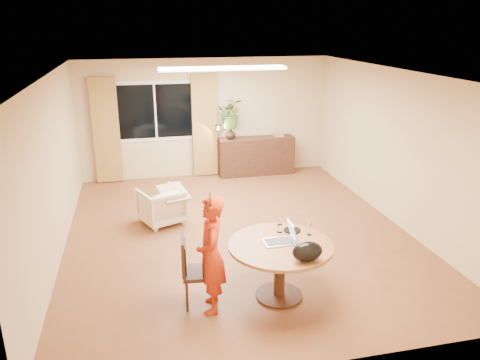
# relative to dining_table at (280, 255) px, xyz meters

# --- Properties ---
(floor) EXTENTS (6.50, 6.50, 0.00)m
(floor) POSITION_rel_dining_table_xyz_m (-0.10, 1.95, -0.58)
(floor) COLOR brown
(floor) RESTS_ON ground
(ceiling) EXTENTS (6.50, 6.50, 0.00)m
(ceiling) POSITION_rel_dining_table_xyz_m (-0.10, 1.95, 2.02)
(ceiling) COLOR white
(ceiling) RESTS_ON wall_back
(wall_back) EXTENTS (5.50, 0.00, 5.50)m
(wall_back) POSITION_rel_dining_table_xyz_m (-0.10, 5.20, 0.72)
(wall_back) COLOR tan
(wall_back) RESTS_ON floor
(wall_left) EXTENTS (0.00, 6.50, 6.50)m
(wall_left) POSITION_rel_dining_table_xyz_m (-2.85, 1.95, 0.72)
(wall_left) COLOR tan
(wall_left) RESTS_ON floor
(wall_right) EXTENTS (0.00, 6.50, 6.50)m
(wall_right) POSITION_rel_dining_table_xyz_m (2.65, 1.95, 0.72)
(wall_right) COLOR tan
(wall_right) RESTS_ON floor
(window) EXTENTS (1.70, 0.03, 1.30)m
(window) POSITION_rel_dining_table_xyz_m (-1.20, 5.18, 0.92)
(window) COLOR white
(window) RESTS_ON wall_back
(curtain_left) EXTENTS (0.55, 0.08, 2.25)m
(curtain_left) POSITION_rel_dining_table_xyz_m (-2.25, 5.11, 0.56)
(curtain_left) COLOR olive
(curtain_left) RESTS_ON wall_back
(curtain_right) EXTENTS (0.55, 0.08, 2.25)m
(curtain_right) POSITION_rel_dining_table_xyz_m (-0.15, 5.11, 0.56)
(curtain_right) COLOR olive
(curtain_right) RESTS_ON wall_back
(ceiling_panel) EXTENTS (2.20, 0.35, 0.05)m
(ceiling_panel) POSITION_rel_dining_table_xyz_m (-0.10, 3.15, 1.98)
(ceiling_panel) COLOR white
(ceiling_panel) RESTS_ON ceiling
(dining_table) EXTENTS (1.30, 1.30, 0.74)m
(dining_table) POSITION_rel_dining_table_xyz_m (0.00, 0.00, 0.00)
(dining_table) COLOR brown
(dining_table) RESTS_ON floor
(dining_chair) EXTENTS (0.47, 0.43, 0.90)m
(dining_chair) POSITION_rel_dining_table_xyz_m (-1.01, 0.08, -0.13)
(dining_chair) COLOR black
(dining_chair) RESTS_ON floor
(child) EXTENTS (0.57, 0.42, 1.45)m
(child) POSITION_rel_dining_table_xyz_m (-0.87, -0.07, 0.15)
(child) COLOR red
(child) RESTS_ON floor
(laptop) EXTENTS (0.39, 0.26, 0.26)m
(laptop) POSITION_rel_dining_table_xyz_m (-0.01, 0.05, 0.29)
(laptop) COLOR #B7B7BC
(laptop) RESTS_ON dining_table
(tumbler) EXTENTS (0.09, 0.09, 0.11)m
(tumbler) POSITION_rel_dining_table_xyz_m (0.10, 0.34, 0.21)
(tumbler) COLOR white
(tumbler) RESTS_ON dining_table
(wine_glass) EXTENTS (0.07, 0.07, 0.18)m
(wine_glass) POSITION_rel_dining_table_xyz_m (0.44, 0.17, 0.25)
(wine_glass) COLOR white
(wine_glass) RESTS_ON dining_table
(pot_lid) EXTENTS (0.26, 0.26, 0.04)m
(pot_lid) POSITION_rel_dining_table_xyz_m (0.27, 0.33, 0.18)
(pot_lid) COLOR white
(pot_lid) RESTS_ON dining_table
(handbag) EXTENTS (0.39, 0.27, 0.24)m
(handbag) POSITION_rel_dining_table_xyz_m (0.17, -0.48, 0.28)
(handbag) COLOR black
(handbag) RESTS_ON dining_table
(armchair) EXTENTS (0.88, 0.89, 0.63)m
(armchair) POSITION_rel_dining_table_xyz_m (-1.30, 2.66, -0.27)
(armchair) COLOR beige
(armchair) RESTS_ON floor
(throw) EXTENTS (0.59, 0.66, 0.03)m
(throw) POSITION_rel_dining_table_xyz_m (-1.09, 2.60, 0.06)
(throw) COLOR beige
(throw) RESTS_ON armchair
(sideboard) EXTENTS (1.71, 0.42, 0.85)m
(sideboard) POSITION_rel_dining_table_xyz_m (1.00, 4.96, -0.15)
(sideboard) COLOR black
(sideboard) RESTS_ON floor
(vase) EXTENTS (0.25, 0.25, 0.25)m
(vase) POSITION_rel_dining_table_xyz_m (0.40, 4.96, 0.40)
(vase) COLOR black
(vase) RESTS_ON sideboard
(bouquet) EXTENTS (0.73, 0.68, 0.66)m
(bouquet) POSITION_rel_dining_table_xyz_m (0.42, 4.96, 0.85)
(bouquet) COLOR #336726
(bouquet) RESTS_ON vase
(book_stack) EXTENTS (0.25, 0.21, 0.09)m
(book_stack) POSITION_rel_dining_table_xyz_m (1.52, 4.96, 0.32)
(book_stack) COLOR #8B5E47
(book_stack) RESTS_ON sideboard
(desk_lamp) EXTENTS (0.17, 0.17, 0.36)m
(desk_lamp) POSITION_rel_dining_table_xyz_m (0.11, 4.91, 0.45)
(desk_lamp) COLOR black
(desk_lamp) RESTS_ON sideboard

